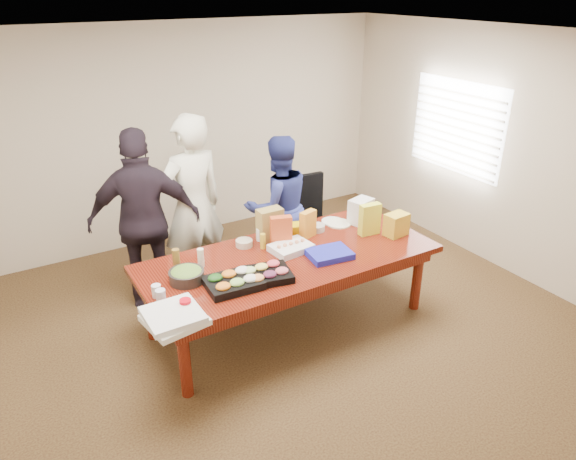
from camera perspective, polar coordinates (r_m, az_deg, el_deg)
floor at (r=5.36m, az=0.15°, el=-9.99°), size 5.50×5.00×0.02m
ceiling at (r=4.39m, az=0.20°, el=20.39°), size 5.50×5.00×0.02m
wall_back at (r=6.86m, az=-10.82°, el=10.22°), size 5.50×0.04×2.70m
wall_front at (r=3.11m, az=25.20°, el=-11.47°), size 5.50×0.04×2.70m
wall_right at (r=6.49m, az=21.70°, el=8.00°), size 0.04×5.00×2.70m
window_panel at (r=6.79m, az=17.81°, el=10.62°), size 0.03×1.40×1.10m
window_blinds at (r=6.76m, az=17.57°, el=10.59°), size 0.04×1.36×1.00m
conference_table at (r=5.14m, az=0.16°, el=-6.49°), size 2.80×1.20×0.75m
office_chair at (r=6.17m, az=2.95°, el=0.62°), size 0.55×0.55×1.02m
person_center at (r=5.51m, az=-10.31°, el=2.42°), size 0.78×0.57×1.96m
person_right at (r=5.88m, az=-1.07°, el=2.55°), size 0.84×0.68×1.62m
person_left at (r=5.41m, az=-15.27°, el=1.00°), size 1.19×0.78×1.88m
veggie_tray at (r=4.48m, az=-5.97°, el=-5.73°), size 0.48×0.39×0.07m
fruit_tray at (r=4.58m, az=-2.44°, el=-4.91°), size 0.49×0.42×0.07m
sheet_cake at (r=5.03m, az=0.31°, el=-1.94°), size 0.40×0.32×0.07m
salad_bowl at (r=4.61m, az=-10.95°, el=-4.93°), size 0.35×0.35×0.10m
chip_bag_blue at (r=4.94m, az=4.51°, el=-2.61°), size 0.43×0.35×0.06m
chip_bag_red at (r=5.09m, az=-0.76°, el=-0.11°), size 0.22×0.14×0.30m
chip_bag_yellow at (r=5.38m, az=8.86°, el=1.16°), size 0.22×0.11×0.33m
chip_bag_orange at (r=5.27m, az=2.17°, el=0.64°), size 0.19×0.13×0.28m
mayo_jar at (r=5.23m, az=-3.01°, el=-0.49°), size 0.10×0.10×0.13m
mustard_bottle at (r=5.07m, az=-2.74°, el=-1.21°), size 0.07×0.07×0.15m
dressing_bottle at (r=4.77m, az=-12.03°, el=-3.18°), size 0.07×0.07×0.21m
ranch_bottle at (r=4.80m, az=-9.45°, el=-2.99°), size 0.07×0.07×0.18m
banana_bunch at (r=5.41m, az=1.14°, el=0.24°), size 0.29×0.23×0.09m
bread_loaf at (r=5.30m, az=-1.34°, el=-0.13°), size 0.32×0.22×0.12m
kraft_bag at (r=5.21m, az=-1.98°, el=0.63°), size 0.25×0.15×0.33m
red_cup at (r=4.19m, az=-11.05°, el=-8.13°), size 0.10×0.10×0.12m
clear_cup_a at (r=4.37m, az=-13.65°, el=-6.98°), size 0.10×0.10×0.11m
clear_cup_b at (r=4.45m, az=-14.09°, el=-6.43°), size 0.10×0.10×0.11m
pizza_box_lower at (r=4.12m, az=-12.20°, el=-9.52°), size 0.47×0.47×0.05m
pizza_box_upper at (r=4.09m, az=-12.39°, el=-8.98°), size 0.41×0.41×0.05m
plate_a at (r=5.62m, az=5.51°, el=0.70°), size 0.27×0.27×0.02m
plate_b at (r=5.67m, az=4.85°, el=0.94°), size 0.30×0.30×0.01m
dip_bowl_a at (r=5.45m, az=3.16°, el=0.25°), size 0.17×0.17×0.07m
dip_bowl_b at (r=5.14m, az=-4.78°, el=-1.43°), size 0.17×0.17×0.07m
grocery_bag_white at (r=5.64m, az=7.91°, el=2.06°), size 0.29×0.24×0.27m
grocery_bag_yellow at (r=5.43m, az=11.69°, el=0.59°), size 0.25×0.18×0.23m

